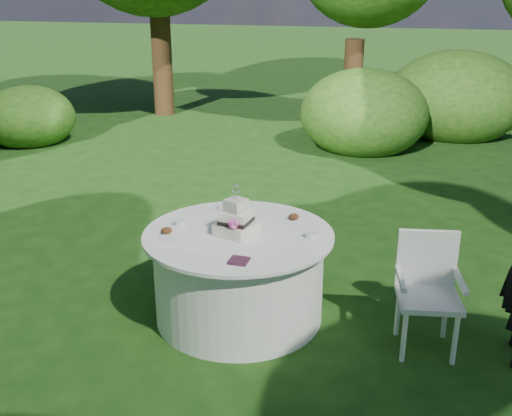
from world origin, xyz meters
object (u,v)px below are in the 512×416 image
Objects in this scene: cake at (236,221)px; table at (239,275)px; chair at (427,284)px; napkins at (239,261)px.

table is at bearing 80.39° from cake.
chair is at bearing 2.14° from cake.
cake is at bearing -177.86° from chair.
cake is (-0.01, -0.03, 0.50)m from table.
table is 3.74× the size of cake.
napkins is 0.34× the size of cake.
chair reaches higher than napkins.
cake is (-0.18, 0.49, 0.10)m from napkins.
cake reaches higher than chair.
table is 1.52m from chair.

